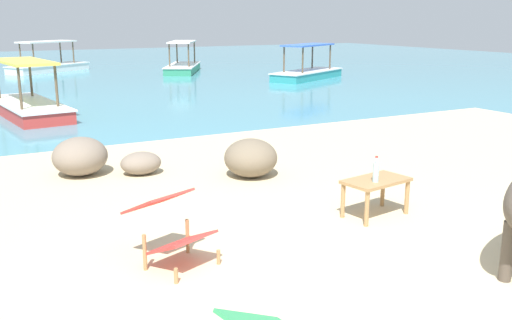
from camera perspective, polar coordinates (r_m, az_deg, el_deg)
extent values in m
cube|color=#CCB78E|center=(4.63, 12.23, -15.23)|extent=(18.00, 14.00, 0.04)
cube|color=teal|center=(25.27, -22.21, 7.86)|extent=(60.00, 36.00, 0.03)
cylinder|color=#4C4238|center=(5.41, 23.79, -8.34)|extent=(0.11, 0.11, 0.54)
cube|color=#A37A4C|center=(6.63, 11.90, -2.03)|extent=(0.82, 0.55, 0.04)
cylinder|color=#A37A4C|center=(7.05, 12.53, -2.94)|extent=(0.05, 0.05, 0.40)
cylinder|color=#A37A4C|center=(6.84, 14.83, -3.62)|extent=(0.05, 0.05, 0.40)
cylinder|color=#A37A4C|center=(6.57, 8.67, -4.03)|extent=(0.05, 0.05, 0.40)
cylinder|color=#A37A4C|center=(6.34, 11.00, -4.81)|extent=(0.05, 0.05, 0.40)
cylinder|color=#A3C6D1|center=(6.49, 11.87, -1.21)|extent=(0.07, 0.07, 0.22)
cylinder|color=#A3C6D1|center=(6.45, 11.93, -0.01)|extent=(0.03, 0.03, 0.06)
cylinder|color=red|center=(6.44, 11.95, 0.32)|extent=(0.03, 0.03, 0.02)
cylinder|color=#A37A4C|center=(5.36, -3.77, -9.64)|extent=(0.04, 0.04, 0.14)
cylinder|color=#A37A4C|center=(5.03, -7.98, -11.37)|extent=(0.04, 0.04, 0.14)
cylinder|color=#A37A4C|center=(5.59, -6.85, -7.54)|extent=(0.04, 0.04, 0.34)
cylinder|color=#A37A4C|center=(5.28, -11.04, -9.04)|extent=(0.04, 0.04, 0.34)
cube|color=red|center=(5.26, -7.42, -8.16)|extent=(0.64, 0.59, 0.21)
cube|color=red|center=(5.38, -9.78, -4.06)|extent=(0.65, 0.62, 0.23)
ellipsoid|color=#756651|center=(8.15, -0.53, 0.22)|extent=(1.04, 1.06, 0.55)
ellipsoid|color=gray|center=(8.61, -17.14, 0.36)|extent=(1.10, 1.12, 0.55)
ellipsoid|color=gray|center=(8.46, -11.41, -0.31)|extent=(0.61, 0.50, 0.33)
cube|color=white|center=(26.19, -19.96, 8.58)|extent=(3.61, 2.91, 0.28)
cube|color=white|center=(26.18, -19.99, 8.93)|extent=(3.70, 2.99, 0.04)
cylinder|color=brown|center=(25.15, -21.32, 9.68)|extent=(0.06, 0.06, 0.95)
cylinder|color=brown|center=(25.73, -22.45, 9.66)|extent=(0.06, 0.06, 0.95)
cylinder|color=brown|center=(26.60, -17.76, 10.15)|extent=(0.06, 0.06, 0.95)
cylinder|color=brown|center=(27.16, -18.92, 10.13)|extent=(0.06, 0.06, 0.95)
cube|color=silver|center=(26.12, -20.17, 11.02)|extent=(2.62, 2.17, 0.06)
cube|color=#C63833|center=(14.50, -21.77, 4.68)|extent=(1.53, 3.71, 0.28)
cube|color=white|center=(14.48, -21.83, 5.31)|extent=(1.59, 3.79, 0.04)
cylinder|color=brown|center=(15.56, -21.56, 7.56)|extent=(0.06, 0.06, 0.95)
cylinder|color=brown|center=(13.30, -22.49, 6.54)|extent=(0.06, 0.06, 0.95)
cylinder|color=brown|center=(13.49, -19.29, 6.90)|extent=(0.06, 0.06, 0.95)
cube|color=#EFD14C|center=(14.38, -22.17, 9.08)|extent=(1.24, 2.62, 0.06)
cube|color=#338E66|center=(24.67, -7.30, 9.01)|extent=(2.69, 3.69, 0.28)
cube|color=white|center=(24.66, -7.31, 9.38)|extent=(2.77, 3.78, 0.04)
cylinder|color=brown|center=(25.75, -7.89, 10.57)|extent=(0.06, 0.06, 0.95)
cylinder|color=brown|center=(25.65, -6.16, 10.61)|extent=(0.06, 0.06, 0.95)
cylinder|color=brown|center=(23.62, -8.63, 10.25)|extent=(0.06, 0.06, 0.95)
cylinder|color=brown|center=(23.51, -6.75, 10.29)|extent=(0.06, 0.06, 0.95)
cube|color=silver|center=(24.60, -7.38, 11.61)|extent=(2.03, 2.66, 0.06)
cube|color=teal|center=(21.76, 5.15, 8.41)|extent=(3.69, 2.67, 0.28)
cube|color=white|center=(21.75, 5.16, 8.83)|extent=(3.78, 2.75, 0.04)
cylinder|color=brown|center=(20.58, 4.68, 9.82)|extent=(0.06, 0.06, 0.95)
cylinder|color=brown|center=(20.96, 2.81, 9.93)|extent=(0.06, 0.06, 0.95)
cylinder|color=brown|center=(22.49, 7.40, 10.11)|extent=(0.06, 0.06, 0.95)
cylinder|color=brown|center=(22.84, 5.64, 10.21)|extent=(0.06, 0.06, 0.95)
cube|color=#3D66C6|center=(21.68, 5.22, 11.36)|extent=(2.66, 2.01, 0.06)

